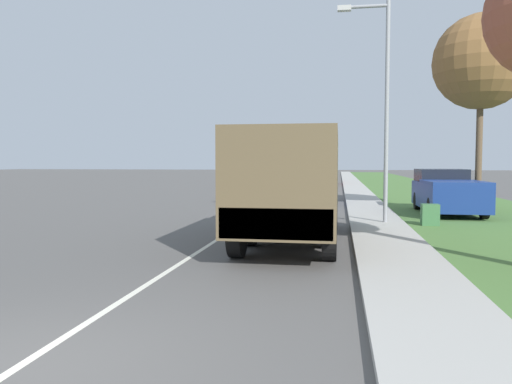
{
  "coord_description": "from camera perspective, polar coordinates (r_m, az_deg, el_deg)",
  "views": [
    {
      "loc": [
        3.23,
        -4.31,
        2.1
      ],
      "look_at": [
        0.82,
        10.18,
        1.21
      ],
      "focal_mm": 35.0,
      "sensor_mm": 36.0,
      "label": 1
    }
  ],
  "objects": [
    {
      "name": "military_truck",
      "position": [
        13.01,
        4.21,
        1.3
      ],
      "size": [
        2.31,
        7.39,
        2.82
      ],
      "color": "#545B3D",
      "rests_on": "ground"
    },
    {
      "name": "pickup_truck",
      "position": [
        21.65,
        21.0,
        0.02
      ],
      "size": [
        2.1,
        5.2,
        1.78
      ],
      "color": "navy",
      "rests_on": "grass_strip_right"
    },
    {
      "name": "car_third_ahead",
      "position": [
        48.39,
        8.11,
        1.81
      ],
      "size": [
        1.83,
        4.26,
        1.67
      ],
      "color": "maroon",
      "rests_on": "ground"
    },
    {
      "name": "car_nearest_ahead",
      "position": [
        25.64,
        6.02,
        0.33
      ],
      "size": [
        1.81,
        4.73,
        1.59
      ],
      "color": "navy",
      "rests_on": "ground"
    },
    {
      "name": "lamp_post",
      "position": [
        17.05,
        14.05,
        11.02
      ],
      "size": [
        1.69,
        0.24,
        7.17
      ],
      "color": "gray",
      "rests_on": "sidewalk_right"
    },
    {
      "name": "grass_strip_right",
      "position": [
        44.72,
        16.73,
        0.62
      ],
      "size": [
        7.0,
        120.0,
        0.02
      ],
      "color": "#4C7538",
      "rests_on": "ground"
    },
    {
      "name": "ground_plane",
      "position": [
        44.48,
        5.28,
        0.73
      ],
      "size": [
        180.0,
        180.0,
        0.0
      ],
      "primitive_type": "plane",
      "color": "#565451"
    },
    {
      "name": "utility_box",
      "position": [
        17.37,
        19.27,
        -2.46
      ],
      "size": [
        0.55,
        0.45,
        0.7
      ],
      "color": "#3D7042",
      "rests_on": "grass_strip_right"
    },
    {
      "name": "car_second_ahead",
      "position": [
        39.63,
        2.39,
        1.33
      ],
      "size": [
        1.91,
        4.46,
        1.4
      ],
      "color": "maroon",
      "rests_on": "ground"
    },
    {
      "name": "sidewalk_right",
      "position": [
        44.38,
        11.08,
        0.75
      ],
      "size": [
        1.8,
        120.0,
        0.12
      ],
      "color": "#ADAAA3",
      "rests_on": "ground"
    },
    {
      "name": "tree_mid_right",
      "position": [
        22.91,
        24.35,
        13.36
      ],
      "size": [
        3.87,
        3.87,
        8.1
      ],
      "color": "brown",
      "rests_on": "grass_strip_right"
    },
    {
      "name": "lane_centre_stripe",
      "position": [
        44.48,
        5.28,
        0.73
      ],
      "size": [
        0.12,
        120.0,
        0.0
      ],
      "color": "silver",
      "rests_on": "ground"
    }
  ]
}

